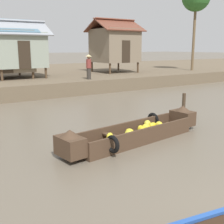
{
  "coord_description": "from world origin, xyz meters",
  "views": [
    {
      "loc": [
        -4.68,
        -1.66,
        3.0
      ],
      "look_at": [
        0.91,
        6.73,
        0.79
      ],
      "focal_mm": 47.2,
      "sensor_mm": 36.0,
      "label": 1
    }
  ],
  "objects_px": {
    "vendor_person": "(89,65)",
    "mooring_post": "(184,108)",
    "stilt_house_mid_left": "(17,49)",
    "banana_boat": "(136,132)",
    "stilt_house_mid_right": "(115,45)"
  },
  "relations": [
    {
      "from": "stilt_house_mid_right",
      "to": "mooring_post",
      "type": "distance_m",
      "value": 14.62
    },
    {
      "from": "banana_boat",
      "to": "vendor_person",
      "type": "xyz_separation_m",
      "value": [
        3.97,
        10.21,
        1.52
      ]
    },
    {
      "from": "vendor_person",
      "to": "mooring_post",
      "type": "relative_size",
      "value": 1.39
    },
    {
      "from": "stilt_house_mid_left",
      "to": "vendor_person",
      "type": "xyz_separation_m",
      "value": [
        3.67,
        -3.52,
        -1.08
      ]
    },
    {
      "from": "vendor_person",
      "to": "banana_boat",
      "type": "bearing_deg",
      "value": -111.25
    },
    {
      "from": "stilt_house_mid_right",
      "to": "mooring_post",
      "type": "xyz_separation_m",
      "value": [
        -5.6,
        -13.25,
        -2.61
      ]
    },
    {
      "from": "banana_boat",
      "to": "stilt_house_mid_right",
      "type": "bearing_deg",
      "value": 58.29
    },
    {
      "from": "banana_boat",
      "to": "vendor_person",
      "type": "height_order",
      "value": "vendor_person"
    },
    {
      "from": "stilt_house_mid_left",
      "to": "mooring_post",
      "type": "distance_m",
      "value": 13.34
    },
    {
      "from": "banana_boat",
      "to": "stilt_house_mid_right",
      "type": "xyz_separation_m",
      "value": [
        8.74,
        14.15,
        2.92
      ]
    },
    {
      "from": "mooring_post",
      "to": "vendor_person",
      "type": "bearing_deg",
      "value": 84.94
    },
    {
      "from": "banana_boat",
      "to": "vendor_person",
      "type": "bearing_deg",
      "value": 68.75
    },
    {
      "from": "stilt_house_mid_right",
      "to": "vendor_person",
      "type": "xyz_separation_m",
      "value": [
        -4.77,
        -3.94,
        -1.4
      ]
    },
    {
      "from": "stilt_house_mid_left",
      "to": "stilt_house_mid_right",
      "type": "bearing_deg",
      "value": 2.85
    },
    {
      "from": "stilt_house_mid_left",
      "to": "mooring_post",
      "type": "bearing_deg",
      "value": -77.51
    }
  ]
}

